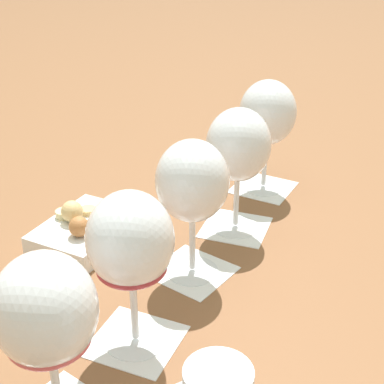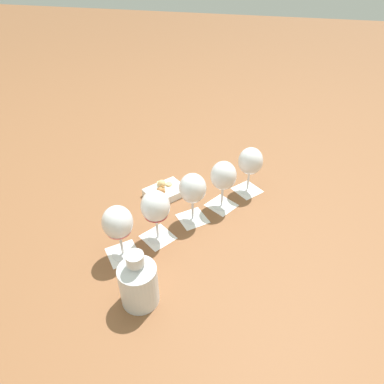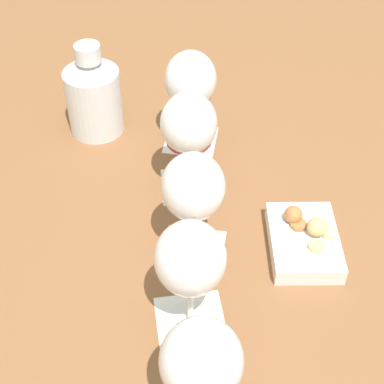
# 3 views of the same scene
# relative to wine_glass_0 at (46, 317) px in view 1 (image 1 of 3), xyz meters

# --- Properties ---
(ground_plane) EXTENTS (8.00, 8.00, 0.00)m
(ground_plane) POSITION_rel_wine_glass_0_xyz_m (0.18, 0.22, -0.13)
(ground_plane) COLOR brown
(tasting_card_1) EXTENTS (0.14, 0.14, 0.00)m
(tasting_card_1) POSITION_rel_wine_glass_0_xyz_m (0.09, 0.10, -0.13)
(tasting_card_1) COLOR white
(tasting_card_1) RESTS_ON ground_plane
(tasting_card_2) EXTENTS (0.14, 0.14, 0.00)m
(tasting_card_2) POSITION_rel_wine_glass_0_xyz_m (0.19, 0.22, -0.13)
(tasting_card_2) COLOR white
(tasting_card_2) RESTS_ON ground_plane
(tasting_card_3) EXTENTS (0.14, 0.14, 0.00)m
(tasting_card_3) POSITION_rel_wine_glass_0_xyz_m (0.28, 0.33, -0.13)
(tasting_card_3) COLOR white
(tasting_card_3) RESTS_ON ground_plane
(tasting_card_4) EXTENTS (0.14, 0.14, 0.00)m
(tasting_card_4) POSITION_rel_wine_glass_0_xyz_m (0.36, 0.45, -0.13)
(tasting_card_4) COLOR white
(tasting_card_4) RESTS_ON ground_plane
(wine_glass_0) EXTENTS (0.10, 0.10, 0.19)m
(wine_glass_0) POSITION_rel_wine_glass_0_xyz_m (0.00, 0.00, 0.00)
(wine_glass_0) COLOR white
(wine_glass_0) RESTS_ON tasting_card_0
(wine_glass_1) EXTENTS (0.10, 0.10, 0.19)m
(wine_glass_1) POSITION_rel_wine_glass_0_xyz_m (0.09, 0.10, 0.00)
(wine_glass_1) COLOR white
(wine_glass_1) RESTS_ON tasting_card_1
(wine_glass_2) EXTENTS (0.10, 0.10, 0.19)m
(wine_glass_2) POSITION_rel_wine_glass_0_xyz_m (0.19, 0.22, -0.00)
(wine_glass_2) COLOR white
(wine_glass_2) RESTS_ON tasting_card_2
(wine_glass_3) EXTENTS (0.10, 0.10, 0.19)m
(wine_glass_3) POSITION_rel_wine_glass_0_xyz_m (0.28, 0.33, -0.00)
(wine_glass_3) COLOR white
(wine_glass_3) RESTS_ON tasting_card_3
(wine_glass_4) EXTENTS (0.10, 0.10, 0.19)m
(wine_glass_4) POSITION_rel_wine_glass_0_xyz_m (0.36, 0.45, -0.00)
(wine_glass_4) COLOR white
(wine_glass_4) RESTS_ON tasting_card_4
(snack_dish) EXTENTS (0.18, 0.19, 0.06)m
(snack_dish) POSITION_rel_wine_glass_0_xyz_m (0.04, 0.34, -0.11)
(snack_dish) COLOR white
(snack_dish) RESTS_ON ground_plane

